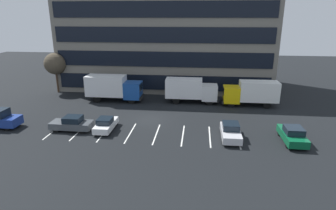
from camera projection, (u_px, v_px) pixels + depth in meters
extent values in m
plane|color=black|center=(150.00, 120.00, 34.10)|extent=(120.00, 120.00, 0.00)
cube|color=slate|center=(167.00, 33.00, 48.42)|extent=(34.21, 13.52, 18.00)
cube|color=black|center=(162.00, 82.00, 44.09)|extent=(32.84, 0.16, 2.30)
cube|color=black|center=(162.00, 59.00, 43.00)|extent=(32.84, 0.16, 2.30)
cube|color=black|center=(162.00, 35.00, 41.91)|extent=(32.84, 0.16, 2.30)
cube|color=black|center=(161.00, 9.00, 40.82)|extent=(32.84, 0.16, 2.30)
cube|color=silver|center=(55.00, 130.00, 31.12)|extent=(0.14, 5.40, 0.01)
cube|color=silver|center=(80.00, 131.00, 30.83)|extent=(0.14, 5.40, 0.01)
cube|color=silver|center=(105.00, 132.00, 30.54)|extent=(0.14, 5.40, 0.01)
cube|color=silver|center=(130.00, 133.00, 30.25)|extent=(0.14, 5.40, 0.01)
cube|color=silver|center=(156.00, 134.00, 29.96)|extent=(0.14, 5.40, 0.01)
cube|color=silver|center=(183.00, 135.00, 29.66)|extent=(0.14, 5.40, 0.01)
cube|color=silver|center=(210.00, 136.00, 29.37)|extent=(0.14, 5.40, 0.01)
cube|color=silver|center=(237.00, 138.00, 29.08)|extent=(0.14, 5.40, 0.01)
cube|color=#194799|center=(133.00, 90.00, 40.72)|extent=(2.34, 2.56, 2.34)
cube|color=black|center=(141.00, 87.00, 40.46)|extent=(0.06, 2.15, 1.03)
cube|color=white|center=(106.00, 85.00, 40.95)|extent=(5.54, 2.66, 2.88)
cube|color=black|center=(142.00, 97.00, 40.90)|extent=(0.21, 2.56, 0.43)
cylinder|color=black|center=(135.00, 96.00, 42.11)|extent=(1.06, 0.32, 1.06)
cylinder|color=black|center=(132.00, 100.00, 40.03)|extent=(1.06, 0.32, 1.06)
cylinder|color=black|center=(102.00, 95.00, 42.64)|extent=(1.06, 0.32, 1.06)
cylinder|color=black|center=(97.00, 99.00, 40.56)|extent=(1.06, 0.32, 1.06)
cube|color=white|center=(209.00, 92.00, 40.07)|extent=(2.16, 2.35, 2.16)
cube|color=black|center=(217.00, 90.00, 39.83)|extent=(0.06, 1.98, 0.95)
cube|color=white|center=(184.00, 88.00, 40.28)|extent=(5.10, 2.45, 2.65)
cube|color=black|center=(217.00, 99.00, 40.24)|extent=(0.20, 2.35, 0.39)
cylinder|color=black|center=(209.00, 98.00, 41.36)|extent=(0.98, 0.29, 0.98)
cylinder|color=black|center=(209.00, 102.00, 39.44)|extent=(0.98, 0.29, 0.98)
cylinder|color=black|center=(177.00, 97.00, 41.84)|extent=(0.98, 0.29, 0.98)
cylinder|color=black|center=(176.00, 101.00, 39.93)|extent=(0.98, 0.29, 0.98)
cube|color=yellow|center=(231.00, 94.00, 39.12)|extent=(2.17, 2.36, 2.17)
cube|color=black|center=(224.00, 91.00, 39.10)|extent=(0.06, 1.99, 0.95)
cube|color=white|center=(259.00, 91.00, 38.57)|extent=(5.12, 2.46, 2.66)
cube|color=black|center=(222.00, 100.00, 39.52)|extent=(0.20, 2.36, 0.39)
cylinder|color=black|center=(231.00, 104.00, 38.49)|extent=(0.98, 0.30, 0.98)
cylinder|color=black|center=(230.00, 100.00, 40.41)|extent=(0.98, 0.30, 0.98)
cylinder|color=black|center=(267.00, 105.00, 38.00)|extent=(0.98, 0.30, 0.98)
cylinder|color=black|center=(264.00, 101.00, 39.92)|extent=(0.98, 0.30, 0.98)
cube|color=#474C51|center=(72.00, 125.00, 30.82)|extent=(4.42, 1.85, 0.72)
cube|color=black|center=(73.00, 119.00, 30.60)|extent=(1.86, 1.63, 0.62)
cylinder|color=black|center=(56.00, 130.00, 30.30)|extent=(0.62, 0.23, 0.62)
cylinder|color=black|center=(63.00, 124.00, 31.82)|extent=(0.62, 0.23, 0.62)
cylinder|color=black|center=(81.00, 131.00, 30.01)|extent=(0.62, 0.23, 0.62)
cylinder|color=black|center=(87.00, 125.00, 31.53)|extent=(0.62, 0.23, 0.62)
cube|color=white|center=(106.00, 125.00, 30.88)|extent=(1.69, 4.03, 0.66)
cube|color=black|center=(105.00, 121.00, 30.50)|extent=(1.48, 1.69, 0.56)
cylinder|color=black|center=(103.00, 123.00, 32.26)|extent=(0.21, 0.56, 0.56)
cylinder|color=black|center=(116.00, 123.00, 32.11)|extent=(0.21, 0.56, 0.56)
cylinder|color=black|center=(96.00, 132.00, 29.82)|extent=(0.21, 0.56, 0.56)
cylinder|color=black|center=(109.00, 132.00, 29.66)|extent=(0.21, 0.56, 0.56)
cube|color=silver|center=(231.00, 133.00, 28.71)|extent=(1.84, 4.40, 0.72)
cube|color=black|center=(231.00, 126.00, 28.72)|extent=(1.62, 1.85, 0.61)
cylinder|color=black|center=(240.00, 142.00, 27.38)|extent=(0.23, 0.61, 0.61)
cylinder|color=black|center=(223.00, 141.00, 27.55)|extent=(0.23, 0.61, 0.61)
cylinder|color=black|center=(237.00, 131.00, 30.05)|extent=(0.23, 0.61, 0.61)
cylinder|color=black|center=(221.00, 130.00, 30.22)|extent=(0.23, 0.61, 0.61)
cylinder|color=black|center=(17.00, 122.00, 32.37)|extent=(0.69, 0.22, 0.69)
cylinder|color=black|center=(7.00, 128.00, 30.72)|extent=(0.69, 0.22, 0.69)
cube|color=#0C5933|center=(292.00, 136.00, 28.00)|extent=(1.89, 4.51, 0.73)
cube|color=black|center=(294.00, 130.00, 27.57)|extent=(1.66, 1.89, 0.63)
cylinder|color=black|center=(279.00, 133.00, 29.54)|extent=(0.23, 0.63, 0.63)
cylinder|color=black|center=(296.00, 133.00, 29.37)|extent=(0.23, 0.63, 0.63)
cylinder|color=black|center=(287.00, 145.00, 26.81)|extent=(0.23, 0.63, 0.63)
cylinder|color=black|center=(305.00, 145.00, 26.64)|extent=(0.23, 0.63, 0.63)
cylinder|color=#473323|center=(57.00, 82.00, 45.73)|extent=(0.28, 0.28, 3.32)
sphere|color=#4C4233|center=(55.00, 64.00, 44.82)|extent=(3.38, 3.38, 3.38)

